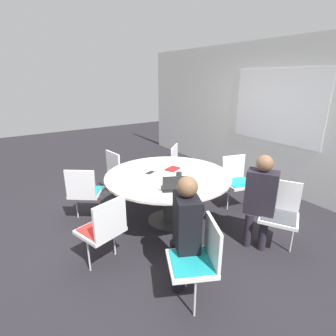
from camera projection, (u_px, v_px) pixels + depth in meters
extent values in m
plane|color=black|center=(168.00, 220.00, 3.97)|extent=(16.00, 16.00, 0.00)
cube|color=silver|center=(276.00, 118.00, 4.80)|extent=(8.00, 0.06, 2.70)
cube|color=white|center=(276.00, 107.00, 4.71)|extent=(1.80, 0.01, 1.30)
cylinder|color=#333333|center=(168.00, 220.00, 3.97)|extent=(0.60, 0.60, 0.02)
cylinder|color=#333333|center=(168.00, 198.00, 3.85)|extent=(0.15, 0.15, 0.69)
cylinder|color=silver|center=(168.00, 176.00, 3.73)|extent=(1.79, 1.79, 0.03)
cube|color=silver|center=(191.00, 264.00, 2.42)|extent=(0.58, 0.57, 0.04)
cube|color=teal|center=(191.00, 261.00, 2.41)|extent=(0.51, 0.50, 0.01)
cube|color=silver|center=(213.00, 242.00, 2.37)|extent=(0.39, 0.21, 0.40)
cylinder|color=silver|center=(195.00, 298.00, 2.32)|extent=(0.02, 0.02, 0.41)
cylinder|color=silver|center=(186.00, 270.00, 2.66)|extent=(0.02, 0.02, 0.41)
cube|color=silver|center=(279.00, 218.00, 3.20)|extent=(0.59, 0.58, 0.04)
cube|color=#4C5156|center=(279.00, 216.00, 3.19)|extent=(0.52, 0.51, 0.01)
cube|color=silver|center=(283.00, 196.00, 3.29)|extent=(0.38, 0.23, 0.40)
cylinder|color=silver|center=(292.00, 238.00, 3.19)|extent=(0.02, 0.02, 0.41)
cylinder|color=silver|center=(261.00, 230.00, 3.35)|extent=(0.02, 0.02, 0.41)
cube|color=silver|center=(239.00, 184.00, 4.22)|extent=(0.52, 0.53, 0.04)
cube|color=teal|center=(239.00, 182.00, 4.21)|extent=(0.45, 0.47, 0.01)
cube|color=silver|center=(233.00, 167.00, 4.32)|extent=(0.13, 0.41, 0.40)
cylinder|color=silver|center=(247.00, 195.00, 4.35)|extent=(0.02, 0.02, 0.41)
cylinder|color=silver|center=(228.00, 198.00, 4.23)|extent=(0.02, 0.02, 0.41)
cube|color=silver|center=(184.00, 168.00, 4.94)|extent=(0.61, 0.61, 0.04)
cube|color=#4C5156|center=(184.00, 167.00, 4.93)|extent=(0.53, 0.53, 0.01)
cube|color=silver|center=(174.00, 156.00, 4.91)|extent=(0.30, 0.33, 0.40)
cylinder|color=silver|center=(186.00, 176.00, 5.18)|extent=(0.02, 0.02, 0.41)
cylinder|color=silver|center=(182.00, 183.00, 4.85)|extent=(0.02, 0.02, 0.41)
cube|color=silver|center=(124.00, 173.00, 4.69)|extent=(0.49, 0.47, 0.04)
cube|color=gold|center=(123.00, 172.00, 4.68)|extent=(0.43, 0.41, 0.01)
cube|color=silver|center=(113.00, 163.00, 4.50)|extent=(0.42, 0.08, 0.40)
cylinder|color=silver|center=(119.00, 182.00, 4.90)|extent=(0.02, 0.02, 0.41)
cylinder|color=silver|center=(130.00, 187.00, 4.64)|extent=(0.02, 0.02, 0.41)
cube|color=silver|center=(87.00, 192.00, 3.90)|extent=(0.60, 0.60, 0.04)
cube|color=teal|center=(87.00, 191.00, 3.89)|extent=(0.53, 0.53, 0.01)
cube|color=silver|center=(80.00, 184.00, 3.64)|extent=(0.28, 0.35, 0.40)
cylinder|color=silver|center=(77.00, 206.00, 3.98)|extent=(0.02, 0.02, 0.41)
cylinder|color=silver|center=(100.00, 206.00, 3.96)|extent=(0.02, 0.02, 0.41)
cube|color=silver|center=(100.00, 230.00, 2.94)|extent=(0.53, 0.54, 0.04)
cube|color=red|center=(100.00, 228.00, 2.93)|extent=(0.47, 0.48, 0.01)
cube|color=silver|center=(110.00, 219.00, 2.75)|extent=(0.15, 0.41, 0.40)
cylinder|color=silver|center=(89.00, 255.00, 2.88)|extent=(0.02, 0.02, 0.41)
cylinder|color=silver|center=(114.00, 240.00, 3.15)|extent=(0.02, 0.02, 0.41)
cylinder|color=black|center=(177.00, 271.00, 2.61)|extent=(0.10, 0.10, 0.45)
cylinder|color=black|center=(174.00, 260.00, 2.78)|extent=(0.10, 0.10, 0.45)
cube|color=black|center=(186.00, 222.00, 2.54)|extent=(0.42, 0.36, 0.55)
sphere|color=brown|center=(187.00, 187.00, 2.42)|extent=(0.20, 0.20, 0.20)
cylinder|color=#231E28|center=(263.00, 233.00, 3.24)|extent=(0.10, 0.10, 0.45)
cylinder|color=#231E28|center=(248.00, 230.00, 3.32)|extent=(0.10, 0.10, 0.45)
cube|color=#231E28|center=(261.00, 192.00, 3.20)|extent=(0.42, 0.37, 0.55)
sphere|color=brown|center=(265.00, 163.00, 3.07)|extent=(0.20, 0.20, 0.20)
cube|color=#232326|center=(174.00, 188.00, 3.25)|extent=(0.32, 0.36, 0.02)
cube|color=#232326|center=(175.00, 183.00, 3.12)|extent=(0.18, 0.30, 0.20)
cube|color=black|center=(175.00, 183.00, 3.13)|extent=(0.16, 0.27, 0.17)
cube|color=maroon|center=(173.00, 169.00, 3.93)|extent=(0.22, 0.25, 0.02)
cylinder|color=black|center=(179.00, 175.00, 3.59)|extent=(0.08, 0.08, 0.08)
cube|color=black|center=(150.00, 173.00, 3.80)|extent=(0.12, 0.16, 0.01)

